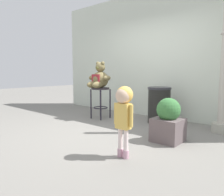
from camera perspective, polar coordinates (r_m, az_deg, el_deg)
ground_plane at (r=4.14m, az=-2.76°, el=-8.79°), size 24.00×24.00×0.00m
building_wall at (r=5.65m, az=11.77°, el=11.08°), size 6.26×0.30×3.09m
bar_stool_with_teddy at (r=5.22m, az=-3.03°, el=0.52°), size 0.43×0.43×0.74m
teddy_bear at (r=5.17m, az=-3.30°, el=5.17°), size 0.60×0.54×0.62m
child_walking at (r=2.80m, az=3.09°, el=-2.15°), size 0.30×0.24×0.94m
trash_bin at (r=4.87m, az=12.20°, el=-1.80°), size 0.51×0.51×0.79m
lamppost at (r=4.41m, az=27.32°, el=7.81°), size 0.31×0.31×3.10m
planter_with_shrub at (r=3.63m, az=14.47°, el=-5.94°), size 0.45×0.45×0.71m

